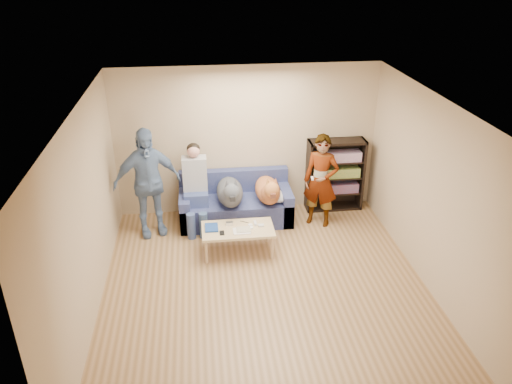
{
  "coord_description": "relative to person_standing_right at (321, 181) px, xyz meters",
  "views": [
    {
      "loc": [
        -0.82,
        -5.54,
        4.28
      ],
      "look_at": [
        0.0,
        1.2,
        0.95
      ],
      "focal_mm": 35.0,
      "sensor_mm": 36.0,
      "label": 1
    }
  ],
  "objects": [
    {
      "name": "headphone_cup_a",
      "position": [
        -1.26,
        -0.76,
        -0.37
      ],
      "size": [
        0.07,
        0.07,
        0.02
      ],
      "primitive_type": "cylinder",
      "color": "white",
      "rests_on": "coffee_table"
    },
    {
      "name": "blanket",
      "position": [
        -0.68,
        0.09,
        -0.29
      ],
      "size": [
        0.43,
        0.37,
        0.15
      ],
      "primitive_type": "ellipsoid",
      "color": "silver",
      "rests_on": "sofa"
    },
    {
      "name": "wallet",
      "position": [
        -1.71,
        -0.86,
        -0.37
      ],
      "size": [
        0.07,
        0.12,
        0.02
      ],
      "primitive_type": "cube",
      "color": "black",
      "rests_on": "coffee_table"
    },
    {
      "name": "ceiling",
      "position": [
        -1.16,
        -1.79,
        1.8
      ],
      "size": [
        5.0,
        5.0,
        0.0
      ],
      "primitive_type": "plane",
      "rotation": [
        3.14,
        0.0,
        0.0
      ],
      "color": "white",
      "rests_on": "ground"
    },
    {
      "name": "wall_front",
      "position": [
        -1.16,
        -4.29,
        0.5
      ],
      "size": [
        4.5,
        0.0,
        4.5
      ],
      "primitive_type": "plane",
      "rotation": [
        -1.57,
        0.0,
        0.0
      ],
      "color": "tan",
      "rests_on": "ground"
    },
    {
      "name": "papers",
      "position": [
        -1.41,
        -0.84,
        -0.37
      ],
      "size": [
        0.26,
        0.2,
        0.02
      ],
      "primitive_type": "cube",
      "color": "white",
      "rests_on": "coffee_table"
    },
    {
      "name": "pen_orange",
      "position": [
        -1.48,
        -0.9,
        -0.37
      ],
      "size": [
        0.13,
        0.06,
        0.01
      ],
      "primitive_type": "cylinder",
      "rotation": [
        0.0,
        1.57,
        0.35
      ],
      "color": "#C6641C",
      "rests_on": "coffee_table"
    },
    {
      "name": "headphone_cup_b",
      "position": [
        -1.26,
        -0.68,
        -0.37
      ],
      "size": [
        0.07,
        0.07,
        0.02
      ],
      "primitive_type": "cylinder",
      "color": "white",
      "rests_on": "coffee_table"
    },
    {
      "name": "person_seated",
      "position": [
        -2.08,
        0.18,
        -0.02
      ],
      "size": [
        0.4,
        0.73,
        1.47
      ],
      "color": "#3B4882",
      "rests_on": "sofa"
    },
    {
      "name": "pen_black",
      "position": [
        -1.34,
        -0.56,
        -0.37
      ],
      "size": [
        0.13,
        0.08,
        0.01
      ],
      "primitive_type": "cylinder",
      "rotation": [
        0.0,
        1.57,
        -0.52
      ],
      "color": "black",
      "rests_on": "coffee_table"
    },
    {
      "name": "camera_silver",
      "position": [
        -1.58,
        -0.62,
        -0.35
      ],
      "size": [
        0.11,
        0.06,
        0.05
      ],
      "primitive_type": "cube",
      "color": "silver",
      "rests_on": "coffee_table"
    },
    {
      "name": "held_controller",
      "position": [
        -0.2,
        -0.2,
        0.15
      ],
      "size": [
        0.05,
        0.11,
        0.03
      ],
      "primitive_type": "cube",
      "rotation": [
        0.0,
        0.0,
        -0.13
      ],
      "color": "white",
      "rests_on": "person_standing_right"
    },
    {
      "name": "bookshelf",
      "position": [
        0.39,
        0.54,
        -0.12
      ],
      "size": [
        1.0,
        0.34,
        1.3
      ],
      "color": "black",
      "rests_on": "ground"
    },
    {
      "name": "wall_right",
      "position": [
        1.09,
        -1.79,
        0.5
      ],
      "size": [
        0.0,
        5.0,
        5.0
      ],
      "primitive_type": "plane",
      "rotation": [
        1.57,
        0.0,
        -1.57
      ],
      "color": "tan",
      "rests_on": "ground"
    },
    {
      "name": "person_standing_left",
      "position": [
        -2.83,
        0.03,
        0.12
      ],
      "size": [
        1.15,
        0.72,
        1.83
      ],
      "primitive_type": "imported",
      "rotation": [
        0.0,
        0.0,
        0.27
      ],
      "color": "#6A8DA9",
      "rests_on": "ground"
    },
    {
      "name": "wall_back",
      "position": [
        -1.16,
        0.71,
        0.5
      ],
      "size": [
        4.5,
        0.0,
        4.5
      ],
      "primitive_type": "plane",
      "rotation": [
        1.57,
        0.0,
        0.0
      ],
      "color": "tan",
      "rests_on": "ground"
    },
    {
      "name": "wall_left",
      "position": [
        -3.41,
        -1.79,
        0.5
      ],
      "size": [
        0.0,
        5.0,
        5.0
      ],
      "primitive_type": "plane",
      "rotation": [
        1.57,
        0.0,
        1.57
      ],
      "color": "tan",
      "rests_on": "ground"
    },
    {
      "name": "ground",
      "position": [
        -1.16,
        -1.79,
        -0.8
      ],
      "size": [
        5.0,
        5.0,
        0.0
      ],
      "primitive_type": "plane",
      "color": "olive",
      "rests_on": "ground"
    },
    {
      "name": "notebook_blue",
      "position": [
        -1.86,
        -0.69,
        -0.37
      ],
      "size": [
        0.2,
        0.26,
        0.03
      ],
      "primitive_type": "cube",
      "color": "navy",
      "rests_on": "coffee_table"
    },
    {
      "name": "controller_b",
      "position": [
        -1.1,
        -0.72,
        -0.36
      ],
      "size": [
        0.09,
        0.06,
        0.03
      ],
      "primitive_type": "cube",
      "color": "silver",
      "rests_on": "coffee_table"
    },
    {
      "name": "magazine",
      "position": [
        -1.38,
        -0.82,
        -0.36
      ],
      "size": [
        0.22,
        0.17,
        0.01
      ],
      "primitive_type": "cube",
      "color": "#B5AE91",
      "rests_on": "coffee_table"
    },
    {
      "name": "sofa",
      "position": [
        -1.41,
        0.3,
        -0.52
      ],
      "size": [
        1.9,
        0.85,
        0.82
      ],
      "color": "#515B93",
      "rests_on": "ground"
    },
    {
      "name": "person_standing_right",
      "position": [
        0.0,
        0.0,
        0.0
      ],
      "size": [
        0.69,
        0.61,
        1.6
      ],
      "primitive_type": "imported",
      "rotation": [
        0.0,
        0.0,
        -0.48
      ],
      "color": "gray",
      "rests_on": "ground"
    },
    {
      "name": "coffee_table",
      "position": [
        -1.46,
        -0.74,
        -0.42
      ],
      "size": [
        1.1,
        0.6,
        0.42
      ],
      "color": "#DAC686",
      "rests_on": "ground"
    },
    {
      "name": "controller_a",
      "position": [
        -1.18,
        -0.64,
        -0.36
      ],
      "size": [
        0.04,
        0.13,
        0.03
      ],
      "primitive_type": "cube",
      "color": "silver",
      "rests_on": "coffee_table"
    },
    {
      "name": "dog_tan",
      "position": [
        -0.87,
        0.07,
        -0.16
      ],
      "size": [
        0.41,
        1.17,
        0.6
      ],
      "color": "#C3723B",
      "rests_on": "sofa"
    },
    {
      "name": "dog_gray",
      "position": [
        -1.51,
        0.05,
        -0.15
      ],
      "size": [
        0.44,
        1.26,
        0.63
      ],
      "color": "#464850",
      "rests_on": "sofa"
    }
  ]
}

